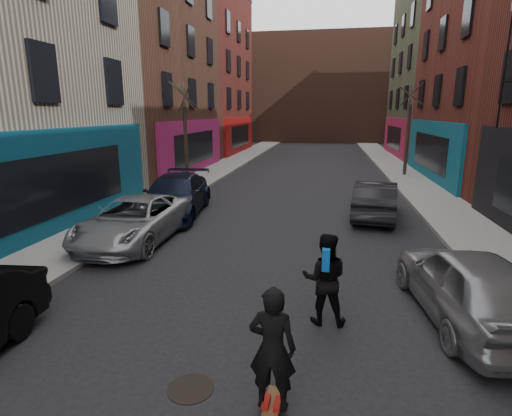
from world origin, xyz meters
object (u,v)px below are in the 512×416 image
at_px(tree_left_far, 185,124).
at_px(skateboarder, 272,348).
at_px(parked_left_far, 135,220).
at_px(parked_left_end, 175,196).
at_px(tree_right_far, 409,120).
at_px(manhole, 191,388).
at_px(parked_right_end, 375,199).
at_px(pedestrian, 325,278).
at_px(skateboard, 272,408).
at_px(parked_right_far, 470,285).

height_order(tree_left_far, skateboarder, tree_left_far).
height_order(tree_left_far, parked_left_far, tree_left_far).
bearing_deg(skateboarder, parked_left_end, -60.33).
bearing_deg(tree_right_far, tree_left_far, -154.18).
distance_m(parked_left_far, manhole, 7.57).
xyz_separation_m(parked_right_end, skateboarder, (-2.51, -11.01, 0.26)).
distance_m(parked_left_far, pedestrian, 7.19).
bearing_deg(skateboard, tree_right_far, 77.84).
xyz_separation_m(parked_left_end, pedestrian, (5.95, -7.49, 0.13)).
relative_size(tree_right_far, skateboarder, 3.88).
bearing_deg(skateboard, manhole, 170.79).
relative_size(parked_right_end, pedestrian, 2.41).
xyz_separation_m(parked_right_end, manhole, (-3.76, -10.77, -0.71)).
xyz_separation_m(skateboard, pedestrian, (0.66, 2.58, 0.86)).
relative_size(parked_left_far, parked_right_end, 1.16).
bearing_deg(parked_right_end, pedestrian, 85.42).
relative_size(parked_left_end, parked_right_far, 1.22).
relative_size(tree_left_far, skateboard, 8.12).
distance_m(parked_right_end, pedestrian, 8.64).
bearing_deg(parked_right_end, tree_right_far, -97.55).
xyz_separation_m(tree_right_far, parked_right_end, (-3.00, -10.93, -2.81)).
xyz_separation_m(tree_left_far, parked_left_far, (1.60, -9.33, -2.68)).
bearing_deg(pedestrian, parked_left_far, -34.96).
relative_size(tree_left_far, parked_right_end, 1.49).
distance_m(parked_right_far, skateboard, 4.71).
xyz_separation_m(skateboarder, pedestrian, (0.66, 2.58, -0.06)).
height_order(parked_left_end, manhole, parked_left_end).
xyz_separation_m(tree_left_far, parked_left_end, (1.60, -5.88, -2.60)).
bearing_deg(skateboarder, tree_left_far, -64.69).
bearing_deg(manhole, tree_left_far, 109.76).
height_order(tree_right_far, manhole, tree_right_far).
bearing_deg(tree_right_far, skateboard, -104.09).
bearing_deg(parked_left_end, parked_left_far, -96.84).
bearing_deg(pedestrian, manhole, 49.82).
distance_m(tree_left_far, parked_left_end, 6.62).
height_order(tree_left_far, pedestrian, tree_left_far).
xyz_separation_m(parked_right_end, pedestrian, (-1.85, -8.43, 0.19)).
distance_m(parked_left_end, manhole, 10.65).
height_order(parked_left_far, skateboard, parked_left_far).
bearing_deg(parked_left_far, parked_right_end, 29.62).
relative_size(parked_right_end, manhole, 6.23).
bearing_deg(skateboard, tree_left_far, 115.31).
height_order(parked_right_end, skateboard, parked_right_end).
distance_m(tree_left_far, pedestrian, 15.55).
distance_m(parked_left_far, parked_right_far, 9.39).
xyz_separation_m(pedestrian, manhole, (-1.91, -2.33, -0.91)).
height_order(pedestrian, manhole, pedestrian).
distance_m(tree_right_far, parked_left_end, 16.29).
bearing_deg(parked_right_end, parked_right_far, 104.50).
bearing_deg(manhole, skateboard, -11.14).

